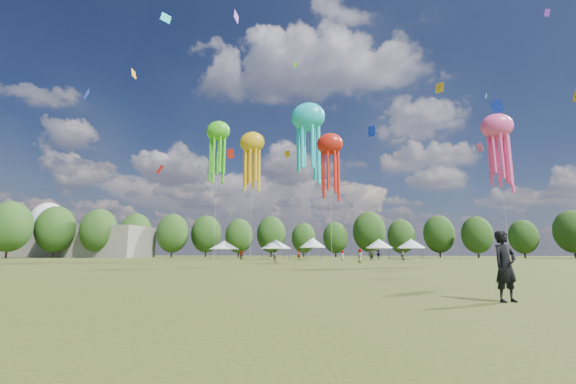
# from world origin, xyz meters

# --- Properties ---
(ground) EXTENTS (300.00, 300.00, 0.00)m
(ground) POSITION_xyz_m (0.00, 0.00, 0.00)
(ground) COLOR #384416
(ground) RESTS_ON ground
(observer_main) EXTENTS (0.77, 0.69, 1.76)m
(observer_main) POSITION_xyz_m (8.78, -3.06, 0.88)
(observer_main) COLOR black
(observer_main) RESTS_ON ground
(spectator_near) EXTENTS (0.90, 0.79, 1.55)m
(spectator_near) POSITION_xyz_m (-6.37, 32.21, 0.78)
(spectator_near) COLOR gray
(spectator_near) RESTS_ON ground
(spectators_far) EXTENTS (28.19, 23.68, 1.89)m
(spectators_far) POSITION_xyz_m (1.85, 48.81, 0.87)
(spectators_far) COLOR gray
(spectators_far) RESTS_ON ground
(festival_tents) EXTENTS (40.87, 12.36, 4.00)m
(festival_tents) POSITION_xyz_m (-4.77, 55.67, 2.86)
(festival_tents) COLOR #47474C
(festival_tents) RESTS_ON ground
(show_kites) EXTENTS (42.12, 25.29, 26.07)m
(show_kites) POSITION_xyz_m (-6.12, 41.21, 18.59)
(show_kites) COLOR gold
(show_kites) RESTS_ON ground
(small_kites) EXTENTS (71.18, 57.51, 40.01)m
(small_kites) POSITION_xyz_m (-0.25, 40.29, 31.69)
(small_kites) COLOR gold
(small_kites) RESTS_ON ground
(treeline) EXTENTS (201.57, 95.24, 13.43)m
(treeline) POSITION_xyz_m (-3.87, 62.51, 6.54)
(treeline) COLOR #38281C
(treeline) RESTS_ON ground
(hangar) EXTENTS (40.00, 12.00, 8.00)m
(hangar) POSITION_xyz_m (-72.00, 72.00, 4.00)
(hangar) COLOR gray
(hangar) RESTS_ON ground
(radome) EXTENTS (9.00, 9.00, 16.00)m
(radome) POSITION_xyz_m (-88.00, 78.00, 9.99)
(radome) COLOR white
(radome) RESTS_ON ground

